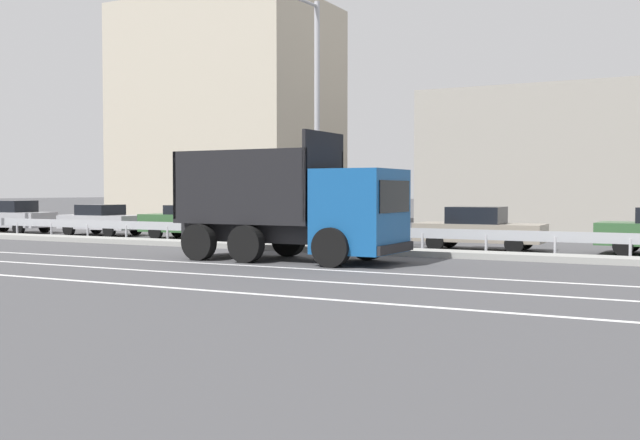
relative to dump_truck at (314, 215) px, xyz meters
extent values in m
plane|color=#424244|center=(-0.47, 0.74, -1.32)|extent=(320.00, 320.00, 0.00)
cube|color=silver|center=(-0.87, -1.79, -1.32)|extent=(62.97, 0.16, 0.01)
cube|color=silver|center=(-0.87, -4.00, -1.32)|extent=(62.97, 0.16, 0.01)
cube|color=silver|center=(-0.87, -6.34, -1.32)|extent=(62.97, 0.16, 0.01)
cube|color=gray|center=(-0.47, 3.28, -1.23)|extent=(34.64, 1.10, 0.18)
cube|color=#9EA0A5|center=(-0.47, 4.48, -0.70)|extent=(62.97, 0.04, 0.32)
cylinder|color=#ADADB2|center=(-17.10, 4.48, -1.01)|extent=(0.09, 0.09, 0.62)
cylinder|color=#ADADB2|center=(-15.02, 4.48, -1.01)|extent=(0.09, 0.09, 0.62)
cylinder|color=#ADADB2|center=(-12.95, 4.48, -1.01)|extent=(0.09, 0.09, 0.62)
cylinder|color=#ADADB2|center=(-10.87, 4.48, -1.01)|extent=(0.09, 0.09, 0.62)
cylinder|color=#ADADB2|center=(-8.79, 4.48, -1.01)|extent=(0.09, 0.09, 0.62)
cylinder|color=#ADADB2|center=(-6.71, 4.48, -1.01)|extent=(0.09, 0.09, 0.62)
cylinder|color=#ADADB2|center=(-4.63, 4.48, -1.01)|extent=(0.09, 0.09, 0.62)
cylinder|color=#ADADB2|center=(-2.55, 4.48, -1.01)|extent=(0.09, 0.09, 0.62)
cylinder|color=#ADADB2|center=(-0.47, 4.48, -1.01)|extent=(0.09, 0.09, 0.62)
cylinder|color=#ADADB2|center=(1.61, 4.48, -1.01)|extent=(0.09, 0.09, 0.62)
cylinder|color=#ADADB2|center=(3.69, 4.48, -1.01)|extent=(0.09, 0.09, 0.62)
cylinder|color=#ADADB2|center=(5.77, 4.48, -1.01)|extent=(0.09, 0.09, 0.62)
cylinder|color=#ADADB2|center=(7.85, 4.48, -1.01)|extent=(0.09, 0.09, 0.62)
cube|color=#144C8C|center=(1.43, -0.01, 0.12)|extent=(1.99, 2.39, 2.26)
cube|color=black|center=(2.43, -0.02, 0.51)|extent=(0.05, 2.04, 0.85)
cube|color=black|center=(2.47, -0.02, -0.85)|extent=(0.12, 2.32, 0.24)
cube|color=black|center=(-1.85, 0.02, -0.54)|extent=(4.61, 1.34, 0.53)
cube|color=black|center=(-1.85, 0.02, -0.21)|extent=(4.43, 2.31, 0.12)
cube|color=black|center=(-1.84, 1.10, 0.83)|extent=(4.41, 0.14, 1.96)
cube|color=black|center=(-1.86, -1.07, 0.83)|extent=(4.41, 0.14, 1.96)
cube|color=black|center=(0.30, 0.00, 1.07)|extent=(0.12, 2.28, 2.45)
cube|color=black|center=(-4.01, 0.03, 0.83)|extent=(0.12, 2.28, 1.96)
cylinder|color=black|center=(1.15, 1.15, -0.80)|extent=(1.04, 0.33, 1.04)
cylinder|color=black|center=(1.13, -1.17, -0.80)|extent=(1.04, 0.33, 1.04)
cylinder|color=black|center=(-1.50, 1.17, -0.80)|extent=(1.04, 0.33, 1.04)
cylinder|color=black|center=(-1.52, -1.15, -0.80)|extent=(1.04, 0.33, 1.04)
cylinder|color=black|center=(-3.11, 1.19, -0.80)|extent=(1.04, 0.33, 1.04)
cylinder|color=black|center=(-3.13, -1.13, -0.80)|extent=(1.04, 0.33, 1.04)
cylinder|color=white|center=(-3.91, 3.28, -1.16)|extent=(0.16, 0.16, 0.32)
cylinder|color=black|center=(-3.91, 3.28, -0.84)|extent=(0.16, 0.16, 0.32)
cylinder|color=white|center=(-3.91, 3.28, -0.52)|extent=(0.16, 0.16, 0.32)
cylinder|color=black|center=(-3.91, 3.28, -0.21)|extent=(0.16, 0.16, 0.32)
cylinder|color=white|center=(-3.91, 3.28, 0.11)|extent=(0.16, 0.16, 0.32)
cylinder|color=#1E4CB2|center=(-3.91, 3.28, 0.57)|extent=(0.60, 0.03, 0.60)
cylinder|color=white|center=(-3.91, 3.28, 0.57)|extent=(0.65, 0.02, 0.65)
cylinder|color=#ADADB2|center=(-1.62, 3.28, 2.75)|extent=(0.18, 0.18, 8.14)
cube|color=#A3A3A8|center=(-19.48, 6.15, -0.68)|extent=(4.35, 1.89, 0.69)
cube|color=black|center=(-19.35, 6.16, -0.06)|extent=(1.87, 1.56, 0.54)
cylinder|color=black|center=(-20.84, 6.87, -1.02)|extent=(0.61, 0.23, 0.60)
cylinder|color=black|center=(-18.12, 5.43, -1.02)|extent=(0.61, 0.23, 0.60)
cylinder|color=black|center=(-18.20, 7.01, -1.02)|extent=(0.61, 0.23, 0.60)
cube|color=#A3A3A8|center=(-14.19, 6.64, -0.72)|extent=(3.92, 1.80, 0.61)
cube|color=black|center=(-14.31, 6.64, -0.18)|extent=(1.66, 1.55, 0.46)
cylinder|color=black|center=(-12.97, 7.43, -1.02)|extent=(0.60, 0.21, 0.60)
cylinder|color=black|center=(-13.00, 5.79, -1.02)|extent=(0.60, 0.21, 0.60)
cylinder|color=black|center=(-15.38, 7.48, -1.02)|extent=(0.60, 0.21, 0.60)
cylinder|color=black|center=(-15.41, 5.84, -1.02)|extent=(0.60, 0.21, 0.60)
cube|color=#335B33|center=(-8.88, 6.43, -0.66)|extent=(4.77, 1.92, 0.72)
cube|color=black|center=(-9.02, 6.42, -0.11)|extent=(2.05, 1.57, 0.38)
cylinder|color=black|center=(-7.47, 7.30, -1.02)|extent=(0.61, 0.23, 0.60)
cylinder|color=black|center=(-7.38, 5.73, -1.02)|extent=(0.61, 0.23, 0.60)
cylinder|color=black|center=(-10.37, 7.13, -1.02)|extent=(0.61, 0.23, 0.60)
cylinder|color=black|center=(-10.28, 5.56, -1.02)|extent=(0.61, 0.23, 0.60)
cube|color=silver|center=(-2.45, 6.83, -0.77)|extent=(3.86, 1.94, 0.50)
cube|color=black|center=(-2.57, 6.82, -0.26)|extent=(1.63, 1.68, 0.51)
cylinder|color=black|center=(-1.27, 7.74, -1.02)|extent=(0.60, 0.21, 0.60)
cylinder|color=black|center=(-1.25, 5.94, -1.02)|extent=(0.60, 0.21, 0.60)
cylinder|color=black|center=(-3.65, 7.71, -1.02)|extent=(0.60, 0.21, 0.60)
cylinder|color=black|center=(-3.63, 5.91, -1.02)|extent=(0.60, 0.21, 0.60)
cube|color=gray|center=(3.04, 6.13, -0.72)|extent=(4.22, 1.86, 0.60)
cube|color=black|center=(2.92, 6.13, -0.14)|extent=(1.79, 1.59, 0.56)
cylinder|color=black|center=(4.32, 7.00, -1.02)|extent=(0.60, 0.21, 0.60)
cylinder|color=black|center=(4.36, 5.33, -1.02)|extent=(0.60, 0.21, 0.60)
cylinder|color=black|center=(1.73, 6.94, -1.02)|extent=(0.60, 0.21, 0.60)
cylinder|color=black|center=(1.77, 5.27, -1.02)|extent=(0.60, 0.21, 0.60)
cylinder|color=black|center=(7.60, 7.62, -1.02)|extent=(0.61, 0.23, 0.60)
cylinder|color=black|center=(7.51, 5.96, -1.02)|extent=(0.61, 0.23, 0.60)
cube|color=#B7AD99|center=(-16.46, 19.87, 5.28)|extent=(12.10, 8.71, 13.19)
cube|color=gray|center=(4.19, 21.86, 2.10)|extent=(14.12, 12.15, 6.84)
camera|label=1|loc=(9.76, -18.48, 0.66)|focal=42.00mm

